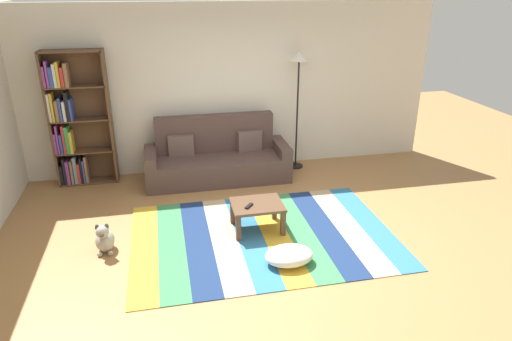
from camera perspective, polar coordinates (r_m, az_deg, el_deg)
The scene contains 10 objects.
ground_plane at distance 5.74m, azimuth 1.58°, elevation -8.54°, with size 14.00×14.00×0.00m, color #9E7042.
back_wall at distance 7.58m, azimuth -2.89°, elevation 10.28°, with size 6.80×0.10×2.70m, color silver.
rug at distance 5.78m, azimuth 0.87°, elevation -8.19°, with size 3.25×2.24×0.01m.
couch at distance 7.32m, azimuth -4.90°, elevation 1.49°, with size 2.26×0.80×1.00m.
bookshelf at distance 7.46m, azimuth -21.93°, elevation 5.49°, with size 0.90×0.28×2.07m.
coffee_table at distance 5.79m, azimuth 0.15°, elevation -4.77°, with size 0.65×0.52×0.36m.
pouf at distance 5.23m, azimuth 4.16°, elevation -10.60°, with size 0.56×0.40×0.20m, color white.
dog at distance 5.70m, azimuth -18.47°, elevation -8.16°, with size 0.22×0.35×0.40m.
standing_lamp at distance 7.46m, azimuth 5.37°, elevation 12.19°, with size 0.32×0.32×1.95m.
tv_remote at distance 5.68m, azimuth -0.89°, elevation -4.47°, with size 0.04×0.15×0.02m, color black.
Camera 1 is at (-1.18, -4.77, 2.97)m, focal length 31.88 mm.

